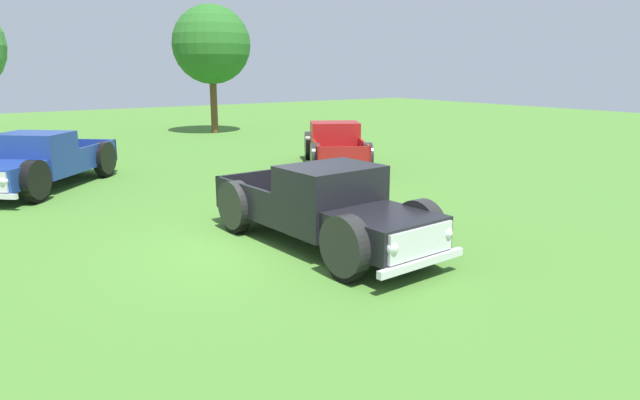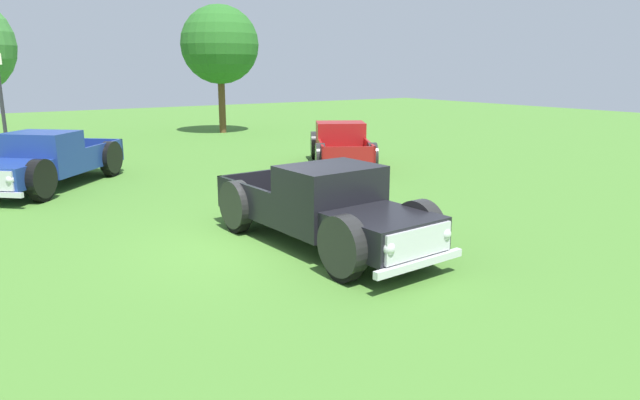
{
  "view_description": "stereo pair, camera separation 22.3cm",
  "coord_description": "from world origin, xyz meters",
  "px_view_note": "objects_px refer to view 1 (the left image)",
  "views": [
    {
      "loc": [
        -5.14,
        -9.24,
        3.4
      ],
      "look_at": [
        0.97,
        -0.53,
        0.9
      ],
      "focal_mm": 31.75,
      "sensor_mm": 36.0,
      "label": 1
    },
    {
      "loc": [
        -4.95,
        -9.37,
        3.4
      ],
      "look_at": [
        0.97,
        -0.53,
        0.9
      ],
      "focal_mm": 31.75,
      "sensor_mm": 36.0,
      "label": 2
    }
  ],
  "objects_px": {
    "pickup_truck_foreground": "(332,210)",
    "pickup_truck_behind_right": "(36,163)",
    "oak_tree_east": "(211,45)",
    "pickup_truck_behind_left": "(335,144)",
    "picnic_table": "(61,150)"
  },
  "relations": [
    {
      "from": "picnic_table",
      "to": "oak_tree_east",
      "type": "relative_size",
      "value": 0.3
    },
    {
      "from": "pickup_truck_behind_left",
      "to": "oak_tree_east",
      "type": "bearing_deg",
      "value": 86.05
    },
    {
      "from": "pickup_truck_behind_right",
      "to": "oak_tree_east",
      "type": "height_order",
      "value": "oak_tree_east"
    },
    {
      "from": "pickup_truck_behind_right",
      "to": "oak_tree_east",
      "type": "bearing_deg",
      "value": 45.72
    },
    {
      "from": "pickup_truck_foreground",
      "to": "pickup_truck_behind_right",
      "type": "xyz_separation_m",
      "value": [
        -3.67,
        9.07,
        0.01
      ]
    },
    {
      "from": "picnic_table",
      "to": "pickup_truck_behind_right",
      "type": "bearing_deg",
      "value": -108.32
    },
    {
      "from": "pickup_truck_behind_right",
      "to": "pickup_truck_behind_left",
      "type": "bearing_deg",
      "value": -7.74
    },
    {
      "from": "pickup_truck_foreground",
      "to": "pickup_truck_behind_left",
      "type": "relative_size",
      "value": 1.03
    },
    {
      "from": "pickup_truck_behind_left",
      "to": "oak_tree_east",
      "type": "xyz_separation_m",
      "value": [
        0.82,
        11.84,
        3.81
      ]
    },
    {
      "from": "oak_tree_east",
      "to": "picnic_table",
      "type": "bearing_deg",
      "value": -146.16
    },
    {
      "from": "pickup_truck_foreground",
      "to": "pickup_truck_behind_left",
      "type": "xyz_separation_m",
      "value": [
        5.8,
        7.78,
        -0.04
      ]
    },
    {
      "from": "pickup_truck_behind_right",
      "to": "oak_tree_east",
      "type": "relative_size",
      "value": 0.79
    },
    {
      "from": "pickup_truck_foreground",
      "to": "pickup_truck_behind_right",
      "type": "distance_m",
      "value": 9.78
    },
    {
      "from": "pickup_truck_behind_left",
      "to": "pickup_truck_behind_right",
      "type": "relative_size",
      "value": 1.0
    },
    {
      "from": "pickup_truck_behind_left",
      "to": "oak_tree_east",
      "type": "distance_m",
      "value": 12.46
    }
  ]
}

